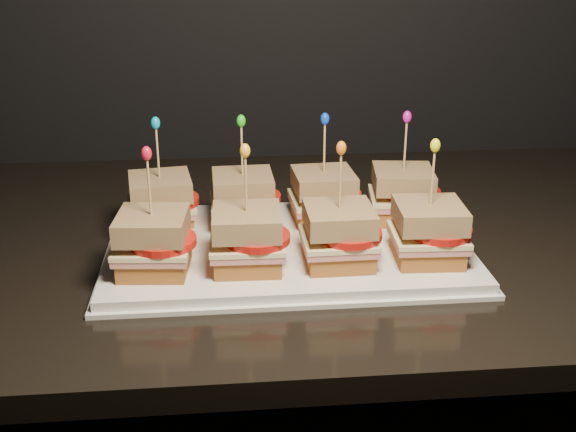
{
  "coord_description": "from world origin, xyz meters",
  "views": [
    {
      "loc": [
        -0.41,
        0.7,
        1.28
      ],
      "look_at": [
        -0.33,
        1.56,
        0.92
      ],
      "focal_mm": 45.0,
      "sensor_mm": 36.0,
      "label": 1
    }
  ],
  "objects": [
    {
      "name": "sandwich_4_bread_top",
      "position": [
        -0.49,
        1.5,
        0.95
      ],
      "size": [
        0.09,
        0.09,
        0.03
      ],
      "primitive_type": "cube",
      "rotation": [
        0.0,
        0.0,
        -0.09
      ],
      "color": "#532B11",
      "rests_on": "sandwich_4_tomato"
    },
    {
      "name": "sandwich_1_frill",
      "position": [
        -0.38,
        1.63,
        1.04
      ],
      "size": [
        0.01,
        0.01,
        0.02
      ],
      "primitive_type": "ellipsoid",
      "color": "green",
      "rests_on": "sandwich_1_pick"
    },
    {
      "name": "sandwich_3_bread_bot",
      "position": [
        -0.16,
        1.63,
        0.9
      ],
      "size": [
        0.09,
        0.09,
        0.02
      ],
      "primitive_type": "cube",
      "rotation": [
        0.0,
        0.0,
        -0.12
      ],
      "color": "brown",
      "rests_on": "platter"
    },
    {
      "name": "sandwich_4_tomato",
      "position": [
        -0.48,
        1.49,
        0.93
      ],
      "size": [
        0.08,
        0.08,
        0.01
      ],
      "primitive_type": "cylinder",
      "color": "red",
      "rests_on": "sandwich_4_cheese"
    },
    {
      "name": "sandwich_6_frill",
      "position": [
        -0.27,
        1.5,
        1.04
      ],
      "size": [
        0.01,
        0.01,
        0.02
      ],
      "primitive_type": "ellipsoid",
      "color": "orange",
      "rests_on": "sandwich_6_pick"
    },
    {
      "name": "sandwich_1_bread_top",
      "position": [
        -0.38,
        1.63,
        0.95
      ],
      "size": [
        0.08,
        0.08,
        0.03
      ],
      "primitive_type": "cube",
      "rotation": [
        0.0,
        0.0,
        0.03
      ],
      "color": "#532B11",
      "rests_on": "sandwich_1_tomato"
    },
    {
      "name": "sandwich_4_ham",
      "position": [
        -0.49,
        1.5,
        0.91
      ],
      "size": [
        0.1,
        0.09,
        0.01
      ],
      "primitive_type": "cube",
      "rotation": [
        0.0,
        0.0,
        -0.09
      ],
      "color": "#C56F61",
      "rests_on": "sandwich_4_bread_bot"
    },
    {
      "name": "sandwich_0_cheese",
      "position": [
        -0.49,
        1.63,
        0.92
      ],
      "size": [
        0.1,
        0.1,
        0.01
      ],
      "primitive_type": "cube",
      "rotation": [
        0.0,
        0.0,
        0.13
      ],
      "color": "#F4E4A1",
      "rests_on": "sandwich_0_ham"
    },
    {
      "name": "sandwich_6_cheese",
      "position": [
        -0.27,
        1.5,
        0.92
      ],
      "size": [
        0.09,
        0.09,
        0.01
      ],
      "primitive_type": "cube",
      "rotation": [
        0.0,
        0.0,
        0.01
      ],
      "color": "#F4E4A1",
      "rests_on": "sandwich_6_ham"
    },
    {
      "name": "sandwich_0_bread_top",
      "position": [
        -0.49,
        1.63,
        0.95
      ],
      "size": [
        0.09,
        0.09,
        0.03
      ],
      "primitive_type": "cube",
      "rotation": [
        0.0,
        0.0,
        0.13
      ],
      "color": "#532B11",
      "rests_on": "sandwich_0_tomato"
    },
    {
      "name": "sandwich_7_bread_bot",
      "position": [
        -0.16,
        1.5,
        0.9
      ],
      "size": [
        0.08,
        0.08,
        0.02
      ],
      "primitive_type": "cube",
      "rotation": [
        0.0,
        0.0,
        -0.05
      ],
      "color": "brown",
      "rests_on": "platter"
    },
    {
      "name": "sandwich_6_ham",
      "position": [
        -0.27,
        1.5,
        0.91
      ],
      "size": [
        0.09,
        0.09,
        0.01
      ],
      "primitive_type": "cube",
      "rotation": [
        0.0,
        0.0,
        0.01
      ],
      "color": "#C56F61",
      "rests_on": "sandwich_6_bread_bot"
    },
    {
      "name": "sandwich_2_frill",
      "position": [
        -0.27,
        1.63,
        1.04
      ],
      "size": [
        0.01,
        0.01,
        0.02
      ],
      "primitive_type": "ellipsoid",
      "color": "blue",
      "rests_on": "sandwich_2_pick"
    },
    {
      "name": "sandwich_5_bread_bot",
      "position": [
        -0.38,
        1.5,
        0.9
      ],
      "size": [
        0.08,
        0.08,
        0.02
      ],
      "primitive_type": "cube",
      "rotation": [
        0.0,
        0.0,
        -0.03
      ],
      "color": "brown",
      "rests_on": "platter"
    },
    {
      "name": "sandwich_5_tomato",
      "position": [
        -0.37,
        1.49,
        0.93
      ],
      "size": [
        0.08,
        0.08,
        0.01
      ],
      "primitive_type": "cylinder",
      "color": "red",
      "rests_on": "sandwich_5_cheese"
    },
    {
      "name": "sandwich_6_pick",
      "position": [
        -0.27,
        1.5,
        0.99
      ],
      "size": [
        0.0,
        0.0,
        0.09
      ],
      "primitive_type": "cylinder",
      "color": "tan",
      "rests_on": "sandwich_6_bread_top"
    },
    {
      "name": "sandwich_3_ham",
      "position": [
        -0.16,
        1.63,
        0.91
      ],
      "size": [
        0.1,
        0.09,
        0.01
      ],
      "primitive_type": "cube",
      "rotation": [
        0.0,
        0.0,
        -0.12
      ],
      "color": "#C56F61",
      "rests_on": "sandwich_3_bread_bot"
    },
    {
      "name": "sandwich_2_pick",
      "position": [
        -0.27,
        1.63,
        0.99
      ],
      "size": [
        0.0,
        0.0,
        0.09
      ],
      "primitive_type": "cylinder",
      "color": "tan",
      "rests_on": "sandwich_2_bread_top"
    },
    {
      "name": "sandwich_2_tomato",
      "position": [
        -0.26,
        1.62,
        0.93
      ],
      "size": [
        0.08,
        0.08,
        0.01
      ],
      "primitive_type": "cylinder",
      "color": "red",
      "rests_on": "sandwich_2_cheese"
    },
    {
      "name": "sandwich_3_frill",
      "position": [
        -0.16,
        1.63,
        1.04
      ],
      "size": [
        0.01,
        0.01,
        0.02
      ],
      "primitive_type": "ellipsoid",
      "color": "#C31398",
      "rests_on": "sandwich_3_pick"
    },
    {
      "name": "sandwich_4_pick",
      "position": [
        -0.49,
        1.5,
        0.99
      ],
      "size": [
        0.0,
        0.0,
        0.09
      ],
      "primitive_type": "cylinder",
      "color": "tan",
      "rests_on": "sandwich_4_bread_top"
    },
    {
      "name": "sandwich_5_frill",
      "position": [
        -0.38,
        1.5,
        1.04
      ],
      "size": [
        0.01,
        0.01,
        0.02
      ],
      "primitive_type": "ellipsoid",
      "color": "yellow",
      "rests_on": "sandwich_5_pick"
    },
    {
      "name": "sandwich_6_bread_bot",
      "position": [
        -0.27,
        1.5,
        0.9
      ],
      "size": [
        0.08,
        0.08,
        0.02
      ],
      "primitive_type": "cube",
      "rotation": [
        0.0,
        0.0,
        0.01
      ],
      "color": "brown",
      "rests_on": "platter"
    },
    {
      "name": "sandwich_0_frill",
      "position": [
        -0.49,
        1.63,
        1.04
      ],
      "size": [
        0.01,
        0.01,
        0.02
      ],
      "primitive_type": "ellipsoid",
      "color": "#0497C5",
      "rests_on": "sandwich_0_pick"
    },
    {
      "name": "sandwich_1_tomato",
      "position": [
        -0.37,
        1.62,
        0.93
      ],
      "size": [
        0.08,
        0.08,
        0.01
      ],
      "primitive_type": "cylinder",
      "color": "red",
      "rests_on": "sandwich_1_cheese"
    },
    {
      "name": "sandwich_3_bread_top",
      "position": [
        -0.16,
        1.63,
        0.95
      ],
      "size": [
        0.09,
        0.09,
        0.03
      ],
      "primitive_type": "cube",
      "rotation": [
        0.0,
        0.0,
        -0.12
      ],
      "color": "#532B11",
      "rests_on": "sandwich_3_tomato"
    },
    {
      "name": "sandwich_2_bread_top",
      "position": [
        -0.27,
        1.63,
        0.95
      ],
      "size": [
        0.09,
        0.09,
        0.03
      ],
      "primitive_type": "cube",
      "rotation": [
        0.0,
        0.0,
        0.06
      ],
      "color": "#532B11",
      "rests_on": "sandwich_2_tomato"
    },
    {
      "name": "sandwich_4_frill",
      "position": [
        -0.49,
        1.5,
        1.04
      ],
      "size": [
        0.01,
        0.01,
        0.02
      ],
      "primitive_type": "ellipsoid",
      "color": "red",
      "rests_on": "sandwich_4_pick"
    },
    {
      "name": "sandwich_5_pick",
      "position": [
        -0.38,
        1.5,
        0.99
      ],
      "size": [
        0.0,
        0.0,
        0.09
      ],
      "primitive_type": "cylinder",
      "color": "tan",
      "rests_on": "sandwich_5_bread_top"
    },
    {
      "name": "sandwich_2_ham",
      "position": [
        -0.27,
        1.63,
        0.91
      ],
      "size": [
        0.09,
        0.09,
        0.01
      ],
      "primitive_type": "cube",
      "rotation": [
        0.0,
        0.0,
        0.06
      ],
      "color": "#C56F61",
      "rests_on": "sandwich_2_bread_bot"
    },
    {
      "name": "sandwich_1_cheese",
      "position": [
        -0.38,
        1.63,
        0.92
      ],
      "size": [
        0.09,
        0.09,
        0.01
      ],
      "primitive_type": "cube",
      "rotation": [
        0.0,
        0.0,
        0.03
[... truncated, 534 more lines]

